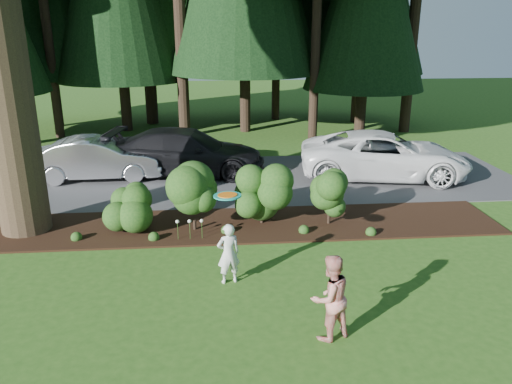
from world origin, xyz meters
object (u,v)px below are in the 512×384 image
Objects in this scene: child at (228,254)px; frisbee at (227,196)px; adult at (330,298)px; car_dark_suv at (187,152)px; car_silver_wagon at (98,159)px; car_white_suv at (384,155)px.

frisbee is (-0.00, -0.18, 1.33)m from child.
child is at bearing -76.01° from adult.
car_dark_suv is 8.19m from child.
child is (4.24, -7.75, -0.09)m from car_silver_wagon.
car_white_suv is 9.99m from adult.
frisbee is at bearing 75.01° from child.
child is 0.85× the size of adult.
car_silver_wagon is at bearing 96.08° from car_white_suv.
frisbee is (1.19, -8.27, 1.16)m from car_dark_suv.
car_white_suv is 10.46× the size of frisbee.
car_white_suv is at bearing -138.03° from adult.
frisbee reaches higher than adult.
adult reaches higher than child.
car_white_suv reaches higher than adult.
frisbee reaches higher than car_white_suv.
adult is 2.81× the size of frisbee.
car_silver_wagon is at bearing 104.96° from car_dark_suv.
adult is at bearing -49.39° from frisbee.
car_silver_wagon reaches higher than child.
car_white_suv is (9.93, -0.72, 0.08)m from car_silver_wagon.
car_white_suv is 1.04× the size of car_dark_suv.
child is (-5.70, -7.03, -0.17)m from car_white_suv.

